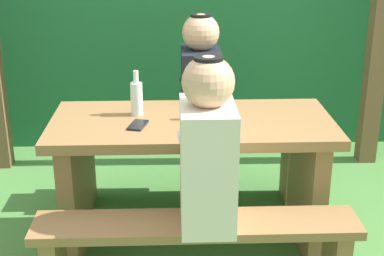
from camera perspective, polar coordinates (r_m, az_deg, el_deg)
name	(u,v)px	position (r m, az deg, el deg)	size (l,w,h in m)	color
ground_plane	(192,244)	(3.09, 0.00, -11.73)	(12.00, 12.00, 0.00)	#487E3B
hedge_backdrop	(183,5)	(4.62, -0.93, 12.42)	(6.40, 1.05, 2.00)	#1E6134
pergola_post_right	(380,23)	(4.01, 18.58, 10.06)	(0.12, 0.12, 1.99)	brown
picnic_table	(192,161)	(2.86, 0.00, -3.41)	(1.40, 0.64, 0.71)	olive
bench_near	(196,246)	(2.49, 0.45, -11.89)	(1.40, 0.24, 0.44)	olive
bench_far	(189,154)	(3.40, -0.32, -2.64)	(1.40, 0.24, 0.44)	olive
person_white_shirt	(207,149)	(2.28, 1.58, -2.14)	(0.25, 0.35, 0.72)	silver
person_black_coat	(201,81)	(3.25, 0.87, 4.76)	(0.25, 0.35, 0.72)	black
drinking_glass	(218,118)	(2.68, 2.70, 1.00)	(0.07, 0.07, 0.08)	silver
bottle_left	(218,102)	(2.75, 2.68, 2.69)	(0.06, 0.06, 0.23)	silver
bottle_right	(137,98)	(2.83, -5.65, 3.09)	(0.06, 0.06, 0.23)	silver
cell_phone	(138,125)	(2.70, -5.53, 0.30)	(0.07, 0.14, 0.01)	black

